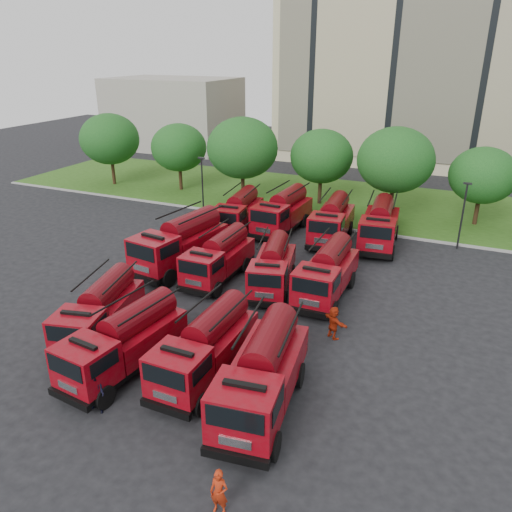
{
  "coord_description": "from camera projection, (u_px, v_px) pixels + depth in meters",
  "views": [
    {
      "loc": [
        12.28,
        -21.08,
        14.12
      ],
      "look_at": [
        0.38,
        5.75,
        1.8
      ],
      "focal_mm": 35.0,
      "sensor_mm": 36.0,
      "label": 1
    }
  ],
  "objects": [
    {
      "name": "fire_truck_0",
      "position": [
        100.0,
        311.0,
        25.77
      ],
      "size": [
        3.73,
        6.94,
        3.01
      ],
      "rotation": [
        0.0,
        0.0,
        0.23
      ],
      "color": "black",
      "rests_on": "ground"
    },
    {
      "name": "fire_truck_8",
      "position": [
        238.0,
        212.0,
        40.95
      ],
      "size": [
        3.18,
        7.16,
        3.15
      ],
      "rotation": [
        0.0,
        0.0,
        0.11
      ],
      "color": "black",
      "rests_on": "ground"
    },
    {
      "name": "firefighter_1",
      "position": [
        98.0,
        412.0,
        20.89
      ],
      "size": [
        0.92,
        0.57,
        1.79
      ],
      "primitive_type": "imported",
      "rotation": [
        0.0,
        0.0,
        0.11
      ],
      "color": "black",
      "rests_on": "ground"
    },
    {
      "name": "tree_2",
      "position": [
        242.0,
        148.0,
        46.86
      ],
      "size": [
        6.72,
        6.72,
        8.22
      ],
      "color": "#382314",
      "rests_on": "ground"
    },
    {
      "name": "fire_truck_2",
      "position": [
        206.0,
        347.0,
        22.64
      ],
      "size": [
        2.56,
        6.8,
        3.08
      ],
      "rotation": [
        0.0,
        0.0,
        -0.01
      ],
      "color": "black",
      "rests_on": "ground"
    },
    {
      "name": "fire_truck_10",
      "position": [
        332.0,
        221.0,
        38.83
      ],
      "size": [
        3.09,
        7.34,
        3.26
      ],
      "rotation": [
        0.0,
        0.0,
        0.08
      ],
      "color": "black",
      "rests_on": "ground"
    },
    {
      "name": "ground",
      "position": [
        208.0,
        321.0,
        27.82
      ],
      "size": [
        140.0,
        140.0,
        0.0
      ],
      "primitive_type": "plane",
      "color": "black",
      "rests_on": "ground"
    },
    {
      "name": "tree_1",
      "position": [
        179.0,
        147.0,
        51.43
      ],
      "size": [
        5.71,
        5.71,
        6.98
      ],
      "color": "#382314",
      "rests_on": "ground"
    },
    {
      "name": "fire_truck_7",
      "position": [
        327.0,
        272.0,
        30.02
      ],
      "size": [
        2.61,
        6.98,
        3.17
      ],
      "rotation": [
        0.0,
        0.0,
        0.01
      ],
      "color": "black",
      "rests_on": "ground"
    },
    {
      "name": "firefighter_2",
      "position": [
        255.0,
        386.0,
        22.51
      ],
      "size": [
        0.62,
        0.96,
        1.55
      ],
      "primitive_type": "imported",
      "rotation": [
        0.0,
        0.0,
        1.68
      ],
      "color": "#A2230C",
      "rests_on": "ground"
    },
    {
      "name": "fire_truck_4",
      "position": [
        181.0,
        243.0,
        33.99
      ],
      "size": [
        3.76,
        8.14,
        3.57
      ],
      "rotation": [
        0.0,
        0.0,
        -0.14
      ],
      "color": "black",
      "rests_on": "ground"
    },
    {
      "name": "firefighter_3",
      "position": [
        261.0,
        438.0,
        19.49
      ],
      "size": [
        1.16,
        0.81,
        1.62
      ],
      "primitive_type": "imported",
      "rotation": [
        0.0,
        0.0,
        3.43
      ],
      "color": "#A2230C",
      "rests_on": "ground"
    },
    {
      "name": "lamp_post_0",
      "position": [
        202.0,
        182.0,
        44.94
      ],
      "size": [
        0.6,
        0.25,
        5.11
      ],
      "color": "black",
      "rests_on": "ground"
    },
    {
      "name": "firefighter_0",
      "position": [
        220.0,
        511.0,
        16.42
      ],
      "size": [
        0.65,
        0.49,
        1.71
      ],
      "primitive_type": "imported",
      "rotation": [
        0.0,
        0.0,
        0.06
      ],
      "color": "#A2230C",
      "rests_on": "ground"
    },
    {
      "name": "fire_truck_5",
      "position": [
        219.0,
        257.0,
        32.34
      ],
      "size": [
        2.47,
        6.65,
        3.02
      ],
      "rotation": [
        0.0,
        0.0,
        -0.0
      ],
      "color": "black",
      "rests_on": "ground"
    },
    {
      "name": "tree_5",
      "position": [
        483.0,
        175.0,
        41.09
      ],
      "size": [
        5.46,
        5.46,
        6.68
      ],
      "color": "#382314",
      "rests_on": "ground"
    },
    {
      "name": "lawn",
      "position": [
        335.0,
        200.0,
        49.71
      ],
      "size": [
        70.0,
        16.0,
        0.12
      ],
      "primitive_type": "cube",
      "color": "#234512",
      "rests_on": "ground"
    },
    {
      "name": "fire_truck_6",
      "position": [
        273.0,
        267.0,
        31.03
      ],
      "size": [
        3.66,
        6.79,
        2.94
      ],
      "rotation": [
        0.0,
        0.0,
        0.24
      ],
      "color": "black",
      "rests_on": "ground"
    },
    {
      "name": "fire_truck_3",
      "position": [
        263.0,
        374.0,
        20.56
      ],
      "size": [
        3.45,
        7.58,
        3.33
      ],
      "rotation": [
        0.0,
        0.0,
        0.13
      ],
      "color": "black",
      "rests_on": "ground"
    },
    {
      "name": "firefighter_4",
      "position": [
        138.0,
        311.0,
        28.83
      ],
      "size": [
        0.88,
        1.01,
        1.75
      ],
      "primitive_type": "imported",
      "rotation": [
        0.0,
        0.0,
        2.02
      ],
      "color": "black",
      "rests_on": "ground"
    },
    {
      "name": "side_building",
      "position": [
        174.0,
        113.0,
        74.19
      ],
      "size": [
        18.0,
        12.0,
        10.0
      ],
      "primitive_type": "cube",
      "color": "gray",
      "rests_on": "ground"
    },
    {
      "name": "tree_3",
      "position": [
        322.0,
        156.0,
        46.61
      ],
      "size": [
        5.88,
        5.88,
        7.19
      ],
      "color": "#382314",
      "rests_on": "ground"
    },
    {
      "name": "tree_0",
      "position": [
        110.0,
        139.0,
        53.39
      ],
      "size": [
        6.3,
        6.3,
        7.7
      ],
      "color": "#382314",
      "rests_on": "ground"
    },
    {
      "name": "tree_4",
      "position": [
        396.0,
        160.0,
        42.52
      ],
      "size": [
        6.55,
        6.55,
        8.01
      ],
      "color": "#382314",
      "rests_on": "ground"
    },
    {
      "name": "fire_truck_9",
      "position": [
        283.0,
        212.0,
        40.7
      ],
      "size": [
        3.02,
        7.5,
        3.36
      ],
      "rotation": [
        0.0,
        0.0,
        -0.05
      ],
      "color": "black",
      "rests_on": "ground"
    },
    {
      "name": "fire_truck_1",
      "position": [
        124.0,
        341.0,
        23.05
      ],
      "size": [
        3.11,
        6.99,
        3.08
      ],
      "rotation": [
        0.0,
        0.0,
        -0.12
      ],
      "color": "black",
      "rests_on": "ground"
    },
    {
      "name": "fire_truck_11",
      "position": [
        380.0,
        225.0,
        37.8
      ],
      "size": [
        3.27,
        7.52,
        3.32
      ],
      "rotation": [
        0.0,
        0.0,
        0.1
      ],
      "color": "black",
      "rests_on": "ground"
    },
    {
      "name": "firefighter_5",
      "position": [
        333.0,
        337.0,
        26.26
      ],
      "size": [
        1.78,
        1.54,
        1.8
      ],
      "primitive_type": "imported",
      "rotation": [
        0.0,
        0.0,
        2.53
      ],
      "color": "#A2230C",
      "rests_on": "ground"
    },
    {
      "name": "lamp_post_1",
      "position": [
        463.0,
        212.0,
        36.71
      ],
      "size": [
        0.6,
        0.25,
        5.11
      ],
      "color": "black",
      "rests_on": "ground"
    },
    {
      "name": "curb",
      "position": [
        309.0,
        224.0,
        42.88
      ],
      "size": [
        70.0,
        0.3,
        0.14
      ],
      "primitive_type": "cube",
      "color": "gray",
      "rests_on": "ground"
    },
    {
      "name": "apartment_building",
      "position": [
        404.0,
        61.0,
        62.64
      ],
      "size": [
        30.0,
        14.18,
        25.0
      ],
      "color": "beige",
      "rests_on": "ground"
    }
  ]
}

